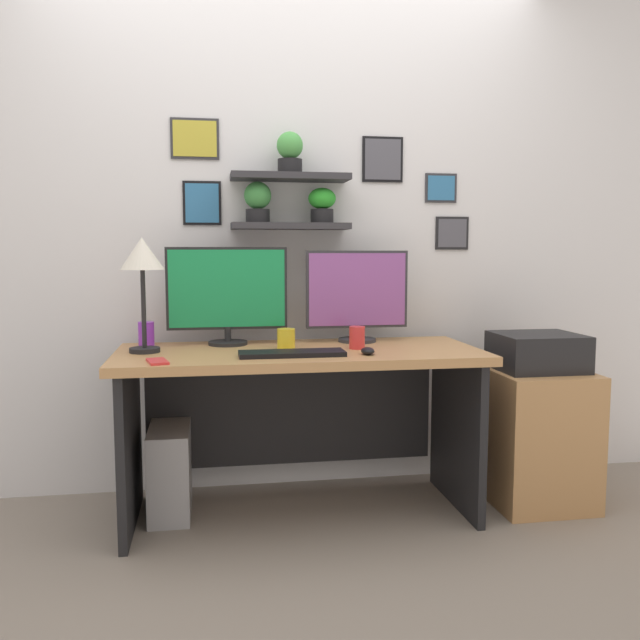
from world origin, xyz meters
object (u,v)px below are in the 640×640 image
object	(u,v)px
computer_mouse	(368,351)
water_cup	(146,334)
desk_lamp	(142,261)
coffee_mug	(286,339)
pen_cup	(357,338)
drawer_cabinet	(534,436)
monitor_left	(227,293)
desk	(298,394)
cell_phone	(157,361)
printer	(537,352)
monitor_right	(357,295)
keyboard	(292,353)
computer_tower_left	(170,470)

from	to	relation	value
computer_mouse	water_cup	size ratio (longest dim) A/B	0.82
desk_lamp	coffee_mug	distance (m)	0.70
pen_cup	drawer_cabinet	size ratio (longest dim) A/B	0.16
monitor_left	drawer_cabinet	xyz separation A→B (m)	(1.42, -0.23, -0.67)
desk	cell_phone	size ratio (longest dim) A/B	11.38
printer	monitor_right	bearing A→B (deg)	163.90
coffee_mug	water_cup	size ratio (longest dim) A/B	0.82
monitor_left	computer_mouse	distance (m)	0.73
monitor_left	pen_cup	distance (m)	0.64
drawer_cabinet	printer	distance (m)	0.40
desk	pen_cup	distance (m)	0.37
water_cup	printer	bearing A→B (deg)	-8.02
keyboard	computer_tower_left	xyz separation A→B (m)	(-0.52, 0.27, -0.56)
monitor_right	computer_tower_left	xyz separation A→B (m)	(-0.88, -0.11, -0.78)
computer_mouse	computer_tower_left	xyz separation A→B (m)	(-0.84, 0.29, -0.57)
coffee_mug	computer_tower_left	xyz separation A→B (m)	(-0.52, 0.07, -0.60)
cell_phone	printer	world-z (taller)	printer
monitor_right	cell_phone	bearing A→B (deg)	-152.94
keyboard	drawer_cabinet	size ratio (longest dim) A/B	0.70
monitor_left	pen_cup	bearing A→B (deg)	-22.13
monitor_left	keyboard	distance (m)	0.51
desk_lamp	printer	distance (m)	1.83
monitor_right	water_cup	bearing A→B (deg)	178.89
monitor_left	desk_lamp	size ratio (longest dim) A/B	1.13
desk_lamp	computer_tower_left	world-z (taller)	desk_lamp
computer_mouse	desk_lamp	size ratio (longest dim) A/B	0.18
keyboard	coffee_mug	bearing A→B (deg)	90.39
desk	pen_cup	bearing A→B (deg)	-14.42
computer_mouse	monitor_left	bearing A→B (deg)	145.37
desk	drawer_cabinet	xyz separation A→B (m)	(1.12, -0.07, -0.22)
cell_phone	desk	bearing A→B (deg)	13.20
computer_mouse	cell_phone	world-z (taller)	computer_mouse
drawer_cabinet	desk_lamp	bearing A→B (deg)	178.29
monitor_right	computer_mouse	world-z (taller)	monitor_right
monitor_right	desk_lamp	world-z (taller)	desk_lamp
keyboard	computer_mouse	xyz separation A→B (m)	(0.32, -0.02, 0.01)
printer	computer_tower_left	xyz separation A→B (m)	(-1.69, 0.13, -0.52)
drawer_cabinet	monitor_right	bearing A→B (deg)	163.90
coffee_mug	printer	distance (m)	1.18
keyboard	desk_lamp	xyz separation A→B (m)	(-0.61, 0.20, 0.38)
desk	monitor_right	world-z (taller)	monitor_right
monitor_right	printer	size ratio (longest dim) A/B	1.29
computer_mouse	monitor_right	bearing A→B (deg)	84.09
computer_mouse	water_cup	xyz separation A→B (m)	(-0.94, 0.41, 0.04)
printer	computer_tower_left	world-z (taller)	printer
monitor_right	cell_phone	xyz separation A→B (m)	(-0.90, -0.46, -0.22)
computer_tower_left	water_cup	bearing A→B (deg)	128.76
desk	cell_phone	bearing A→B (deg)	-153.43
desk_lamp	computer_tower_left	bearing A→B (deg)	40.09
keyboard	water_cup	size ratio (longest dim) A/B	4.00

